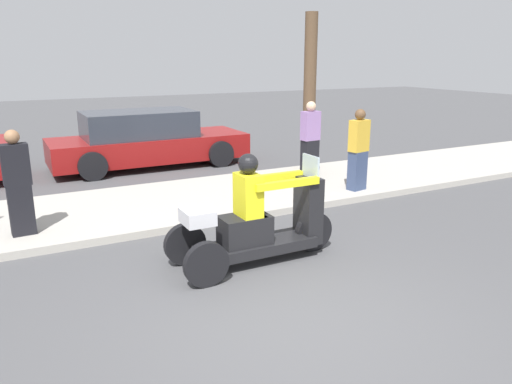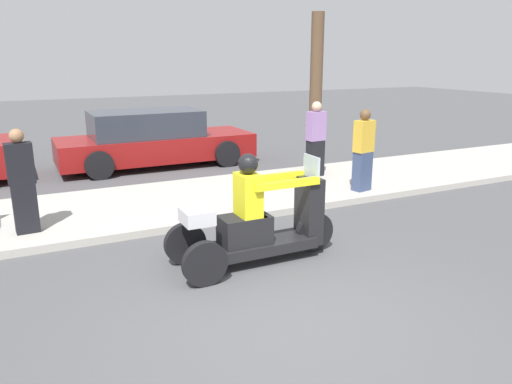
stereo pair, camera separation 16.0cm
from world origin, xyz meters
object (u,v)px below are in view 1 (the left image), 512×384
object	(u,v)px
spectator_far_back	(310,140)
spectator_near_curb	(18,185)
spectator_with_child	(358,151)
motorcycle_trike	(257,225)
parked_car_lot_far	(146,140)
tree_trunk	(310,93)

from	to	relation	value
spectator_far_back	spectator_near_curb	bearing A→B (deg)	-168.40
spectator_with_child	spectator_near_curb	xyz separation A→B (m)	(-5.94, 0.25, -0.01)
motorcycle_trike	spectator_far_back	bearing A→B (deg)	48.03
motorcycle_trike	parked_car_lot_far	xyz separation A→B (m)	(0.34, 6.51, 0.13)
spectator_near_curb	tree_trunk	size ratio (longest dim) A/B	0.45
motorcycle_trike	spectator_near_curb	bearing A→B (deg)	140.21
spectator_near_curb	tree_trunk	bearing A→B (deg)	16.25
motorcycle_trike	spectator_with_child	world-z (taller)	spectator_with_child
spectator_with_child	parked_car_lot_far	size ratio (longest dim) A/B	0.33
tree_trunk	parked_car_lot_far	bearing A→B (deg)	141.53
motorcycle_trike	tree_trunk	bearing A→B (deg)	49.55
motorcycle_trike	tree_trunk	size ratio (longest dim) A/B	0.67
spectator_with_child	spectator_far_back	bearing A→B (deg)	96.00
motorcycle_trike	spectator_far_back	distance (m)	4.64
motorcycle_trike	parked_car_lot_far	world-z (taller)	motorcycle_trike
spectator_with_child	parked_car_lot_far	xyz separation A→B (m)	(-2.90, 4.51, -0.22)
spectator_near_curb	motorcycle_trike	bearing A→B (deg)	-39.79
spectator_far_back	tree_trunk	distance (m)	1.18
motorcycle_trike	spectator_near_curb	xyz separation A→B (m)	(-2.70, 2.25, 0.34)
spectator_with_child	spectator_far_back	xyz separation A→B (m)	(-0.15, 1.44, 0.02)
motorcycle_trike	spectator_near_curb	size ratio (longest dim) A/B	1.51
parked_car_lot_far	tree_trunk	world-z (taller)	tree_trunk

